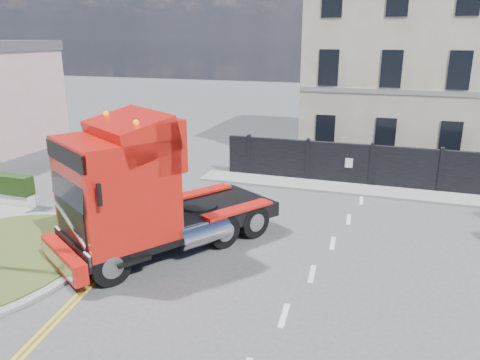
% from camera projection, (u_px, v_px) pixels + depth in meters
% --- Properties ---
extents(ground, '(120.00, 120.00, 0.00)m').
position_uv_depth(ground, '(224.00, 254.00, 15.23)').
color(ground, '#424244').
rests_on(ground, ground).
extents(hoarding_fence, '(18.80, 0.25, 2.00)m').
position_uv_depth(hoarding_fence, '(429.00, 171.00, 21.11)').
color(hoarding_fence, black).
rests_on(hoarding_fence, ground).
extents(georgian_building, '(12.30, 10.30, 12.80)m').
position_uv_depth(georgian_building, '(422.00, 56.00, 26.68)').
color(georgian_building, beige).
rests_on(georgian_building, ground).
extents(pavement_far, '(20.00, 1.60, 0.12)m').
position_uv_depth(pavement_far, '(414.00, 195.00, 20.74)').
color(pavement_far, gray).
rests_on(pavement_far, ground).
extents(truck, '(6.38, 7.80, 4.49)m').
position_uv_depth(truck, '(139.00, 196.00, 14.68)').
color(truck, black).
rests_on(truck, ground).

